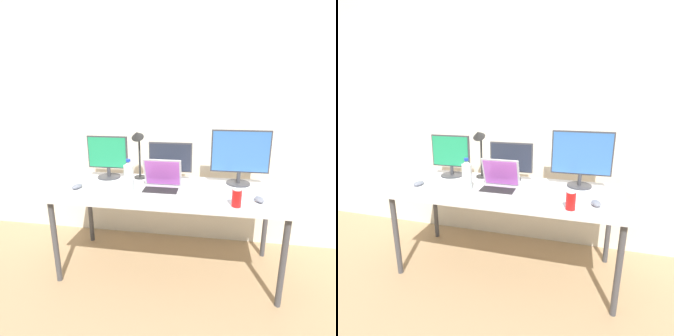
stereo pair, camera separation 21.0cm
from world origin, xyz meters
The scene contains 13 objects.
ground_plane centered at (0.00, 0.00, 0.00)m, with size 16.00×16.00×0.00m, color #9E7F5B.
wall_back centered at (0.00, 0.59, 1.30)m, with size 7.00×0.08×2.60m, color silver.
work_desk centered at (0.00, 0.00, 0.68)m, with size 1.84×0.75×0.74m.
monitor_left centered at (-0.60, 0.22, 0.94)m, with size 0.38×0.21×0.39m.
monitor_center centered at (-0.02, 0.25, 0.92)m, with size 0.39×0.18×0.34m.
monitor_right centered at (0.58, 0.23, 0.99)m, with size 0.49×0.20×0.47m.
laptop_silver centered at (-0.05, -0.04, 0.80)m, with size 0.31×0.25×0.26m.
keyboard_main centered at (-0.46, -0.24, 0.75)m, with size 0.43×0.14×0.02m, color white.
mouse_by_keyboard centered at (-0.74, -0.11, 0.76)m, with size 0.06×0.11×0.04m, color slate.
mouse_by_laptop centered at (0.69, -0.15, 0.76)m, with size 0.06×0.10×0.03m, color slate.
water_bottle centered at (-0.30, -0.10, 0.86)m, with size 0.08×0.08×0.27m.
soda_can_near_keyboard centered at (0.52, -0.27, 0.80)m, with size 0.07×0.07×0.13m.
desk_lamp centered at (-0.30, 0.21, 1.06)m, with size 0.11×0.18×0.47m.
Camera 2 is at (0.53, -1.95, 1.49)m, focal length 28.00 mm.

